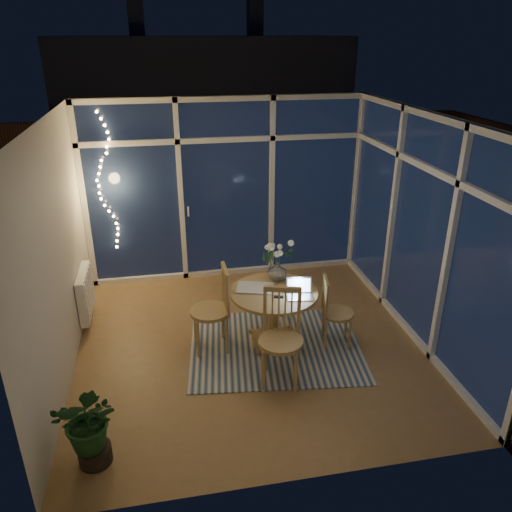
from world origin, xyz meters
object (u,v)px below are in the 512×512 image
at_px(dining_table, 274,317).
at_px(potted_plant, 90,427).
at_px(chair_left, 210,309).
at_px(chair_front, 281,339).
at_px(chair_right, 337,312).
at_px(flower_vase, 277,272).
at_px(laptop, 300,289).

height_order(dining_table, potted_plant, potted_plant).
relative_size(chair_left, chair_front, 0.99).
relative_size(chair_left, chair_right, 1.20).
bearing_deg(chair_right, chair_left, 94.86).
bearing_deg(dining_table, potted_plant, -141.92).
distance_m(chair_left, chair_right, 1.46).
distance_m(dining_table, chair_left, 0.75).
xyz_separation_m(chair_left, flower_vase, (0.83, 0.26, 0.27)).
height_order(chair_left, chair_right, chair_left).
bearing_deg(dining_table, chair_right, -12.61).
relative_size(chair_right, laptop, 3.01).
distance_m(chair_left, chair_front, 0.98).
bearing_deg(laptop, dining_table, 151.06).
relative_size(dining_table, flower_vase, 4.76).
bearing_deg(dining_table, laptop, -37.20).
height_order(chair_right, flower_vase, flower_vase).
bearing_deg(flower_vase, chair_front, -100.90).
xyz_separation_m(chair_left, laptop, (0.98, -0.21, 0.27)).
bearing_deg(chair_right, dining_table, 89.35).
relative_size(chair_left, potted_plant, 1.35).
bearing_deg(chair_right, flower_vase, 66.45).
xyz_separation_m(chair_front, laptop, (0.34, 0.53, 0.27)).
bearing_deg(potted_plant, flower_vase, 41.48).
bearing_deg(laptop, potted_plant, -140.64).
bearing_deg(chair_right, chair_front, 136.87).
height_order(flower_vase, potted_plant, flower_vase).
bearing_deg(chair_right, laptop, 105.57).
relative_size(chair_front, potted_plant, 1.37).
height_order(chair_left, potted_plant, chair_left).
bearing_deg(flower_vase, potted_plant, -138.52).
relative_size(dining_table, chair_right, 1.17).
bearing_deg(laptop, chair_front, -114.34).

